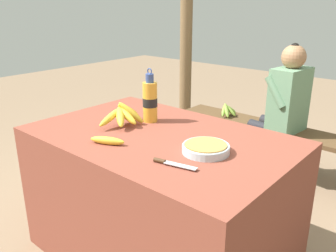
{
  "coord_description": "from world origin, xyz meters",
  "views": [
    {
      "loc": [
        1.21,
        -1.32,
        1.45
      ],
      "look_at": [
        0.02,
        0.05,
        0.82
      ],
      "focal_mm": 38.0,
      "sensor_mm": 36.0,
      "label": 1
    }
  ],
  "objects_px": {
    "serving_bowl": "(206,148)",
    "loose_banana_front": "(107,141)",
    "banana_bunch_ripe": "(123,114)",
    "wooden_bench": "(271,134)",
    "knife": "(169,163)",
    "banana_bunch_green": "(227,110)",
    "support_post_near": "(187,8)",
    "seated_vendor": "(283,104)",
    "water_bottle": "(150,101)"
  },
  "relations": [
    {
      "from": "seated_vendor",
      "to": "banana_bunch_green",
      "type": "xyz_separation_m",
      "value": [
        -0.53,
        0.03,
        -0.16
      ]
    },
    {
      "from": "serving_bowl",
      "to": "wooden_bench",
      "type": "distance_m",
      "value": 1.55
    },
    {
      "from": "knife",
      "to": "support_post_near",
      "type": "relative_size",
      "value": 0.07
    },
    {
      "from": "knife",
      "to": "wooden_bench",
      "type": "relative_size",
      "value": 0.12
    },
    {
      "from": "seated_vendor",
      "to": "loose_banana_front",
      "type": "bearing_deg",
      "value": 89.44
    },
    {
      "from": "serving_bowl",
      "to": "knife",
      "type": "relative_size",
      "value": 1.09
    },
    {
      "from": "banana_bunch_ripe",
      "to": "seated_vendor",
      "type": "relative_size",
      "value": 0.27
    },
    {
      "from": "knife",
      "to": "banana_bunch_green",
      "type": "height_order",
      "value": "knife"
    },
    {
      "from": "loose_banana_front",
      "to": "support_post_near",
      "type": "bearing_deg",
      "value": 117.68
    },
    {
      "from": "serving_bowl",
      "to": "seated_vendor",
      "type": "bearing_deg",
      "value": 99.23
    },
    {
      "from": "serving_bowl",
      "to": "banana_bunch_green",
      "type": "bearing_deg",
      "value": 117.74
    },
    {
      "from": "wooden_bench",
      "to": "water_bottle",
      "type": "bearing_deg",
      "value": -98.65
    },
    {
      "from": "water_bottle",
      "to": "loose_banana_front",
      "type": "xyz_separation_m",
      "value": [
        0.09,
        -0.41,
        -0.11
      ]
    },
    {
      "from": "water_bottle",
      "to": "loose_banana_front",
      "type": "bearing_deg",
      "value": -77.77
    },
    {
      "from": "support_post_near",
      "to": "seated_vendor",
      "type": "bearing_deg",
      "value": -11.68
    },
    {
      "from": "banana_bunch_ripe",
      "to": "serving_bowl",
      "type": "relative_size",
      "value": 1.4
    },
    {
      "from": "serving_bowl",
      "to": "loose_banana_front",
      "type": "distance_m",
      "value": 0.49
    },
    {
      "from": "banana_bunch_green",
      "to": "serving_bowl",
      "type": "bearing_deg",
      "value": -62.26
    },
    {
      "from": "wooden_bench",
      "to": "serving_bowl",
      "type": "bearing_deg",
      "value": -77.43
    },
    {
      "from": "banana_bunch_ripe",
      "to": "wooden_bench",
      "type": "distance_m",
      "value": 1.54
    },
    {
      "from": "wooden_bench",
      "to": "banana_bunch_green",
      "type": "xyz_separation_m",
      "value": [
        -0.44,
        0.0,
        0.13
      ]
    },
    {
      "from": "wooden_bench",
      "to": "banana_bunch_green",
      "type": "height_order",
      "value": "banana_bunch_green"
    },
    {
      "from": "seated_vendor",
      "to": "support_post_near",
      "type": "distance_m",
      "value": 1.43
    },
    {
      "from": "water_bottle",
      "to": "knife",
      "type": "bearing_deg",
      "value": -39.04
    },
    {
      "from": "serving_bowl",
      "to": "support_post_near",
      "type": "relative_size",
      "value": 0.08
    },
    {
      "from": "banana_bunch_ripe",
      "to": "knife",
      "type": "distance_m",
      "value": 0.59
    },
    {
      "from": "banana_bunch_green",
      "to": "loose_banana_front",
      "type": "bearing_deg",
      "value": -78.86
    },
    {
      "from": "knife",
      "to": "wooden_bench",
      "type": "distance_m",
      "value": 1.75
    },
    {
      "from": "banana_bunch_ripe",
      "to": "loose_banana_front",
      "type": "xyz_separation_m",
      "value": [
        0.15,
        -0.25,
        -0.05
      ]
    },
    {
      "from": "serving_bowl",
      "to": "banana_bunch_green",
      "type": "height_order",
      "value": "serving_bowl"
    },
    {
      "from": "water_bottle",
      "to": "banana_bunch_green",
      "type": "xyz_separation_m",
      "value": [
        -0.25,
        1.29,
        -0.39
      ]
    },
    {
      "from": "banana_bunch_green",
      "to": "support_post_near",
      "type": "height_order",
      "value": "support_post_near"
    },
    {
      "from": "serving_bowl",
      "to": "water_bottle",
      "type": "bearing_deg",
      "value": 162.21
    },
    {
      "from": "wooden_bench",
      "to": "seated_vendor",
      "type": "xyz_separation_m",
      "value": [
        0.09,
        -0.03,
        0.29
      ]
    },
    {
      "from": "banana_bunch_ripe",
      "to": "serving_bowl",
      "type": "bearing_deg",
      "value": -0.99
    },
    {
      "from": "serving_bowl",
      "to": "loose_banana_front",
      "type": "height_order",
      "value": "serving_bowl"
    },
    {
      "from": "serving_bowl",
      "to": "wooden_bench",
      "type": "bearing_deg",
      "value": 102.57
    },
    {
      "from": "knife",
      "to": "loose_banana_front",
      "type": "bearing_deg",
      "value": 170.56
    },
    {
      "from": "water_bottle",
      "to": "wooden_bench",
      "type": "bearing_deg",
      "value": 81.35
    },
    {
      "from": "banana_bunch_ripe",
      "to": "support_post_near",
      "type": "relative_size",
      "value": 0.11
    },
    {
      "from": "serving_bowl",
      "to": "knife",
      "type": "height_order",
      "value": "serving_bowl"
    },
    {
      "from": "serving_bowl",
      "to": "loose_banana_front",
      "type": "xyz_separation_m",
      "value": [
        -0.43,
        -0.24,
        -0.0
      ]
    },
    {
      "from": "banana_bunch_ripe",
      "to": "serving_bowl",
      "type": "distance_m",
      "value": 0.59
    },
    {
      "from": "banana_bunch_ripe",
      "to": "banana_bunch_green",
      "type": "height_order",
      "value": "banana_bunch_ripe"
    },
    {
      "from": "banana_bunch_green",
      "to": "banana_bunch_ripe",
      "type": "bearing_deg",
      "value": -82.9
    },
    {
      "from": "wooden_bench",
      "to": "loose_banana_front",
      "type": "bearing_deg",
      "value": -93.65
    },
    {
      "from": "knife",
      "to": "banana_bunch_green",
      "type": "relative_size",
      "value": 0.87
    },
    {
      "from": "water_bottle",
      "to": "knife",
      "type": "relative_size",
      "value": 1.54
    },
    {
      "from": "water_bottle",
      "to": "seated_vendor",
      "type": "relative_size",
      "value": 0.28
    },
    {
      "from": "banana_bunch_green",
      "to": "support_post_near",
      "type": "relative_size",
      "value": 0.09
    }
  ]
}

